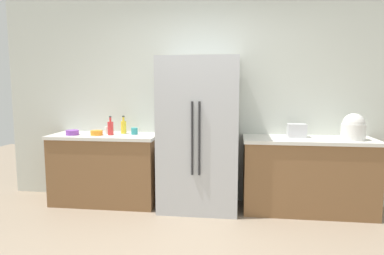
{
  "coord_description": "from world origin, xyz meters",
  "views": [
    {
      "loc": [
        0.35,
        -2.53,
        1.5
      ],
      "look_at": [
        -0.03,
        0.46,
        1.13
      ],
      "focal_mm": 31.41,
      "sensor_mm": 36.0,
      "label": 1
    }
  ],
  "objects_px": {
    "rice_cooker": "(353,128)",
    "cup_a": "(134,131)",
    "cup_b": "(108,130)",
    "refrigerator": "(199,134)",
    "bowl_a": "(72,133)",
    "bowl_b": "(97,133)",
    "bottle_b": "(111,128)",
    "toaster": "(297,130)",
    "bottle_a": "(124,127)"
  },
  "relations": [
    {
      "from": "bowl_a",
      "to": "bottle_b",
      "type": "bearing_deg",
      "value": 7.32
    },
    {
      "from": "toaster",
      "to": "rice_cooker",
      "type": "distance_m",
      "value": 0.62
    },
    {
      "from": "toaster",
      "to": "rice_cooker",
      "type": "relative_size",
      "value": 0.71
    },
    {
      "from": "toaster",
      "to": "rice_cooker",
      "type": "bearing_deg",
      "value": -11.25
    },
    {
      "from": "bottle_b",
      "to": "bowl_b",
      "type": "xyz_separation_m",
      "value": [
        -0.17,
        -0.04,
        -0.06
      ]
    },
    {
      "from": "bottle_b",
      "to": "cup_b",
      "type": "distance_m",
      "value": 0.15
    },
    {
      "from": "refrigerator",
      "to": "rice_cooker",
      "type": "relative_size",
      "value": 6.07
    },
    {
      "from": "refrigerator",
      "to": "bowl_a",
      "type": "relative_size",
      "value": 11.57
    },
    {
      "from": "bottle_a",
      "to": "cup_a",
      "type": "distance_m",
      "value": 0.18
    },
    {
      "from": "rice_cooker",
      "to": "cup_a",
      "type": "distance_m",
      "value": 2.62
    },
    {
      "from": "toaster",
      "to": "cup_a",
      "type": "height_order",
      "value": "toaster"
    },
    {
      "from": "cup_a",
      "to": "cup_b",
      "type": "distance_m",
      "value": 0.36
    },
    {
      "from": "bottle_a",
      "to": "bowl_a",
      "type": "xyz_separation_m",
      "value": [
        -0.6,
        -0.21,
        -0.06
      ]
    },
    {
      "from": "refrigerator",
      "to": "cup_b",
      "type": "xyz_separation_m",
      "value": [
        -1.2,
        0.13,
        0.02
      ]
    },
    {
      "from": "toaster",
      "to": "cup_b",
      "type": "distance_m",
      "value": 2.37
    },
    {
      "from": "bottle_b",
      "to": "rice_cooker",
      "type": "bearing_deg",
      "value": -0.13
    },
    {
      "from": "refrigerator",
      "to": "bowl_b",
      "type": "relative_size",
      "value": 12.4
    },
    {
      "from": "refrigerator",
      "to": "bowl_a",
      "type": "xyz_separation_m",
      "value": [
        -1.6,
        -0.05,
        0.0
      ]
    },
    {
      "from": "bottle_b",
      "to": "cup_b",
      "type": "height_order",
      "value": "bottle_b"
    },
    {
      "from": "rice_cooker",
      "to": "bowl_a",
      "type": "relative_size",
      "value": 1.91
    },
    {
      "from": "bottle_a",
      "to": "cup_a",
      "type": "relative_size",
      "value": 2.75
    },
    {
      "from": "bowl_b",
      "to": "bowl_a",
      "type": "bearing_deg",
      "value": -176.22
    },
    {
      "from": "refrigerator",
      "to": "bowl_a",
      "type": "bearing_deg",
      "value": -178.22
    },
    {
      "from": "bowl_b",
      "to": "cup_b",
      "type": "bearing_deg",
      "value": 60.74
    },
    {
      "from": "cup_b",
      "to": "bowl_b",
      "type": "relative_size",
      "value": 0.62
    },
    {
      "from": "cup_b",
      "to": "bowl_a",
      "type": "bearing_deg",
      "value": -156.02
    },
    {
      "from": "toaster",
      "to": "bowl_b",
      "type": "height_order",
      "value": "toaster"
    },
    {
      "from": "toaster",
      "to": "rice_cooker",
      "type": "height_order",
      "value": "rice_cooker"
    },
    {
      "from": "bottle_a",
      "to": "bottle_b",
      "type": "bearing_deg",
      "value": -128.67
    },
    {
      "from": "bottle_a",
      "to": "bowl_b",
      "type": "relative_size",
      "value": 1.56
    },
    {
      "from": "refrigerator",
      "to": "bowl_b",
      "type": "height_order",
      "value": "refrigerator"
    },
    {
      "from": "rice_cooker",
      "to": "cup_a",
      "type": "xyz_separation_m",
      "value": [
        -2.61,
        0.1,
        -0.1
      ]
    },
    {
      "from": "bottle_a",
      "to": "cup_b",
      "type": "relative_size",
      "value": 2.52
    },
    {
      "from": "bottle_a",
      "to": "bottle_b",
      "type": "relative_size",
      "value": 0.97
    },
    {
      "from": "refrigerator",
      "to": "toaster",
      "type": "bearing_deg",
      "value": 6.12
    },
    {
      "from": "toaster",
      "to": "bottle_a",
      "type": "height_order",
      "value": "bottle_a"
    },
    {
      "from": "cup_b",
      "to": "bowl_a",
      "type": "height_order",
      "value": "cup_b"
    },
    {
      "from": "bottle_b",
      "to": "cup_a",
      "type": "distance_m",
      "value": 0.3
    },
    {
      "from": "refrigerator",
      "to": "bowl_a",
      "type": "distance_m",
      "value": 1.6
    },
    {
      "from": "bottle_b",
      "to": "bowl_b",
      "type": "bearing_deg",
      "value": -166.3
    },
    {
      "from": "cup_a",
      "to": "cup_b",
      "type": "height_order",
      "value": "cup_b"
    },
    {
      "from": "cup_b",
      "to": "refrigerator",
      "type": "bearing_deg",
      "value": -6.07
    },
    {
      "from": "bowl_b",
      "to": "bottle_b",
      "type": "bearing_deg",
      "value": 13.7
    },
    {
      "from": "cup_a",
      "to": "bowl_a",
      "type": "xyz_separation_m",
      "value": [
        -0.76,
        -0.15,
        -0.01
      ]
    },
    {
      "from": "cup_a",
      "to": "toaster",
      "type": "bearing_deg",
      "value": 0.65
    },
    {
      "from": "refrigerator",
      "to": "bowl_a",
      "type": "height_order",
      "value": "refrigerator"
    },
    {
      "from": "bowl_a",
      "to": "rice_cooker",
      "type": "bearing_deg",
      "value": 0.93
    },
    {
      "from": "bottle_b",
      "to": "bowl_b",
      "type": "height_order",
      "value": "bottle_b"
    },
    {
      "from": "cup_b",
      "to": "bowl_b",
      "type": "xyz_separation_m",
      "value": [
        -0.09,
        -0.16,
        -0.02
      ]
    },
    {
      "from": "bowl_a",
      "to": "bowl_b",
      "type": "xyz_separation_m",
      "value": [
        0.31,
        0.02,
        -0.0
      ]
    }
  ]
}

